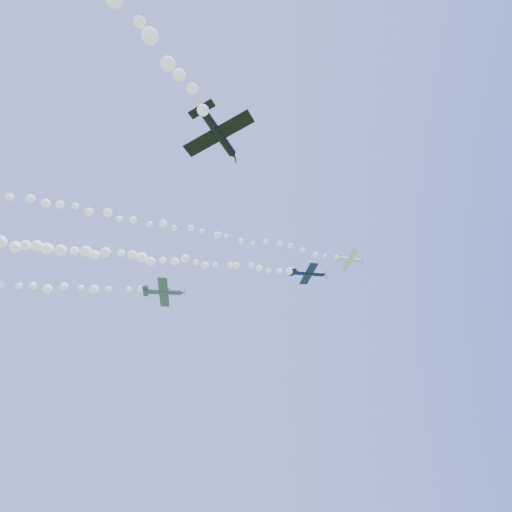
{
  "coord_description": "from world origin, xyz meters",
  "views": [
    {
      "loc": [
        5.13,
        -66.36,
        2.0
      ],
      "look_at": [
        6.69,
        -5.89,
        45.93
      ],
      "focal_mm": 30.0,
      "sensor_mm": 36.0,
      "label": 1
    }
  ],
  "objects_px": {
    "plane_navy": "(308,273)",
    "plane_grey": "(164,292)",
    "plane_white": "(350,259)",
    "plane_black": "(218,133)"
  },
  "relations": [
    {
      "from": "plane_white",
      "to": "plane_black",
      "type": "distance_m",
      "value": 52.13
    },
    {
      "from": "plane_white",
      "to": "plane_grey",
      "type": "bearing_deg",
      "value": 174.1
    },
    {
      "from": "plane_navy",
      "to": "plane_black",
      "type": "distance_m",
      "value": 45.79
    },
    {
      "from": "plane_navy",
      "to": "plane_grey",
      "type": "xyz_separation_m",
      "value": [
        -27.61,
        -5.05,
        -7.87
      ]
    },
    {
      "from": "plane_navy",
      "to": "plane_black",
      "type": "height_order",
      "value": "plane_navy"
    },
    {
      "from": "plane_black",
      "to": "plane_grey",
      "type": "bearing_deg",
      "value": 46.75
    },
    {
      "from": "plane_grey",
      "to": "plane_black",
      "type": "relative_size",
      "value": 1.04
    },
    {
      "from": "plane_white",
      "to": "plane_navy",
      "type": "distance_m",
      "value": 10.57
    },
    {
      "from": "plane_grey",
      "to": "plane_black",
      "type": "height_order",
      "value": "plane_grey"
    },
    {
      "from": "plane_navy",
      "to": "plane_grey",
      "type": "distance_m",
      "value": 29.15
    }
  ]
}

